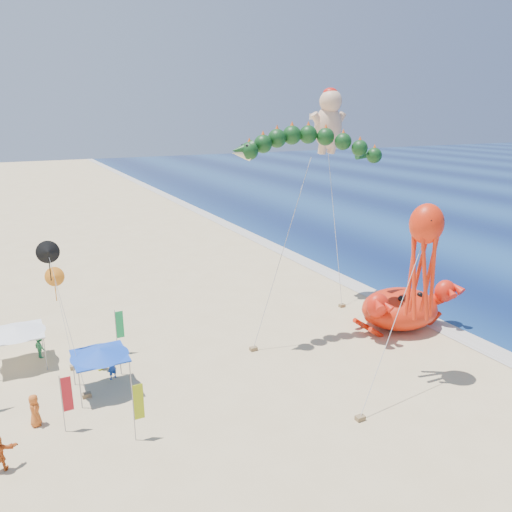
{
  "coord_description": "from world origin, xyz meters",
  "views": [
    {
      "loc": [
        -16.65,
        -26.77,
        15.79
      ],
      "look_at": [
        -2.0,
        2.0,
        6.5
      ],
      "focal_mm": 35.0,
      "sensor_mm": 36.0,
      "label": 1
    }
  ],
  "objects_px": {
    "octopus_kite": "(424,253)",
    "canopy_white": "(15,330)",
    "canopy_blue": "(99,353)",
    "dragon_kite": "(309,150)",
    "cherub_kite": "(329,120)",
    "crab_inflatable": "(401,307)"
  },
  "relations": [
    {
      "from": "dragon_kite",
      "to": "cherub_kite",
      "type": "distance_m",
      "value": 9.24
    },
    {
      "from": "octopus_kite",
      "to": "canopy_blue",
      "type": "relative_size",
      "value": 3.29
    },
    {
      "from": "cherub_kite",
      "to": "canopy_white",
      "type": "distance_m",
      "value": 28.07
    },
    {
      "from": "cherub_kite",
      "to": "canopy_white",
      "type": "relative_size",
      "value": 4.96
    },
    {
      "from": "dragon_kite",
      "to": "canopy_white",
      "type": "xyz_separation_m",
      "value": [
        -18.76,
        4.79,
        -11.01
      ]
    },
    {
      "from": "cherub_kite",
      "to": "canopy_white",
      "type": "bearing_deg",
      "value": -175.72
    },
    {
      "from": "crab_inflatable",
      "to": "cherub_kite",
      "type": "relative_size",
      "value": 0.46
    },
    {
      "from": "octopus_kite",
      "to": "canopy_white",
      "type": "relative_size",
      "value": 3.04
    },
    {
      "from": "dragon_kite",
      "to": "canopy_blue",
      "type": "bearing_deg",
      "value": -176.67
    },
    {
      "from": "cherub_kite",
      "to": "canopy_blue",
      "type": "xyz_separation_m",
      "value": [
        -20.7,
        -7.5,
        -12.82
      ]
    },
    {
      "from": "canopy_blue",
      "to": "canopy_white",
      "type": "bearing_deg",
      "value": 126.74
    },
    {
      "from": "cherub_kite",
      "to": "canopy_blue",
      "type": "relative_size",
      "value": 5.36
    },
    {
      "from": "canopy_white",
      "to": "dragon_kite",
      "type": "bearing_deg",
      "value": -14.33
    },
    {
      "from": "octopus_kite",
      "to": "canopy_white",
      "type": "distance_m",
      "value": 25.74
    },
    {
      "from": "cherub_kite",
      "to": "octopus_kite",
      "type": "xyz_separation_m",
      "value": [
        -3.23,
        -14.6,
        -7.26
      ]
    },
    {
      "from": "crab_inflatable",
      "to": "dragon_kite",
      "type": "xyz_separation_m",
      "value": [
        -7.46,
        1.86,
        11.87
      ]
    },
    {
      "from": "canopy_blue",
      "to": "canopy_white",
      "type": "relative_size",
      "value": 0.93
    },
    {
      "from": "octopus_kite",
      "to": "canopy_blue",
      "type": "xyz_separation_m",
      "value": [
        -17.46,
        7.09,
        -5.56
      ]
    },
    {
      "from": "octopus_kite",
      "to": "canopy_white",
      "type": "bearing_deg",
      "value": 149.57
    },
    {
      "from": "dragon_kite",
      "to": "octopus_kite",
      "type": "distance_m",
      "value": 10.06
    },
    {
      "from": "dragon_kite",
      "to": "canopy_white",
      "type": "bearing_deg",
      "value": 165.67
    },
    {
      "from": "dragon_kite",
      "to": "canopy_white",
      "type": "relative_size",
      "value": 4.09
    }
  ]
}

